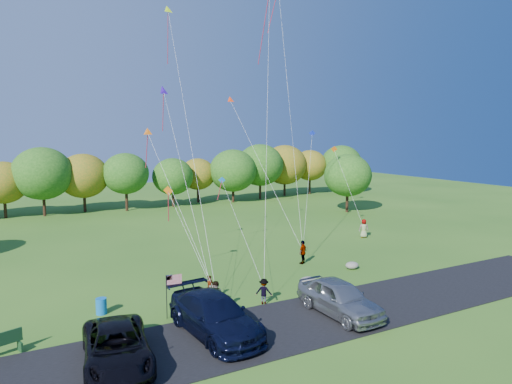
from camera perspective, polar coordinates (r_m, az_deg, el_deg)
ground at (r=28.72m, az=1.83°, el=-12.98°), size 140.00×140.00×0.00m
asphalt_lane at (r=25.57m, az=6.49°, el=-15.57°), size 44.00×6.00×0.06m
treeline at (r=60.87m, az=-17.44°, el=1.92°), size 76.87×27.87×8.20m
minivan_dark at (r=21.41m, az=-17.01°, el=-18.06°), size 3.43×6.20×1.64m
minivan_navy at (r=23.45m, az=-5.17°, el=-15.11°), size 3.36×6.83×1.91m
minivan_silver at (r=26.08m, az=10.38°, el=-12.85°), size 2.41×5.68×1.92m
flyer_a at (r=28.03m, az=-5.75°, el=-11.86°), size 0.67×0.59×1.53m
flyer_b at (r=26.08m, az=-4.95°, el=-12.99°), size 1.13×1.09×1.83m
flyer_c at (r=27.38m, az=0.99°, el=-12.31°), size 1.12×1.06×1.52m
flyer_d at (r=35.53m, az=5.88°, el=-7.48°), size 1.15×0.93×1.84m
flyer_e at (r=45.28m, az=13.33°, el=-4.45°), size 1.05×0.93×1.81m
trash_barrel at (r=27.45m, az=-18.77°, el=-13.35°), size 0.59×0.59×0.89m
flag_assembly at (r=25.51m, az=-10.57°, el=-11.41°), size 0.90×0.58×2.44m
boulder_near at (r=30.74m, az=6.49°, el=-11.05°), size 1.21×0.95×0.60m
boulder_far at (r=34.94m, az=11.91°, el=-8.96°), size 1.02×0.85×0.53m
kites_aloft at (r=40.78m, az=-3.76°, el=17.66°), size 19.33×13.37×17.73m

